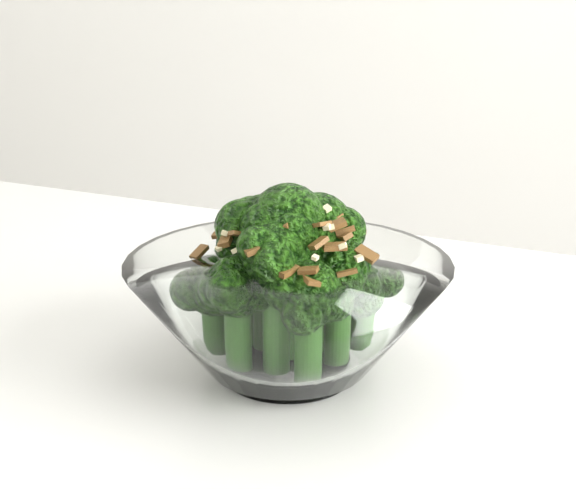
% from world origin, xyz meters
% --- Properties ---
extents(broccoli_dish, '(0.19, 0.19, 0.12)m').
position_xyz_m(broccoli_dish, '(0.02, 0.19, 0.80)').
color(broccoli_dish, white).
rests_on(broccoli_dish, table).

